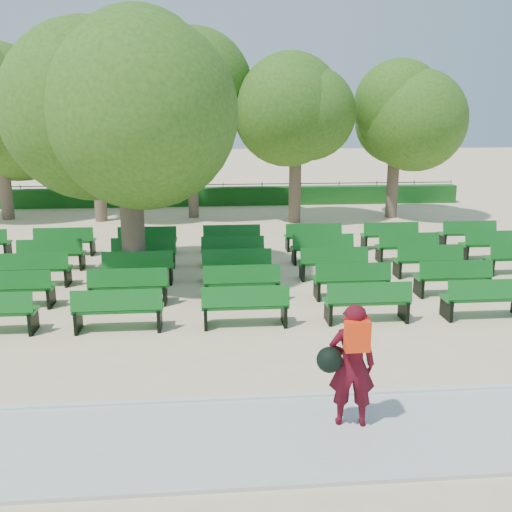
{
  "coord_description": "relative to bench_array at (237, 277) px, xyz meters",
  "views": [
    {
      "loc": [
        0.1,
        -14.57,
        4.53
      ],
      "look_at": [
        1.31,
        -1.0,
        1.1
      ],
      "focal_mm": 40.0,
      "sensor_mm": 36.0,
      "label": 1
    }
  ],
  "objects": [
    {
      "name": "ground",
      "position": [
        -0.93,
        -0.59,
        -0.1
      ],
      "size": [
        120.0,
        120.0,
        0.0
      ],
      "primitive_type": "plane",
      "color": "beige"
    },
    {
      "name": "paving",
      "position": [
        -0.93,
        -7.99,
        -0.07
      ],
      "size": [
        30.0,
        2.2,
        0.06
      ],
      "primitive_type": "cube",
      "color": "beige",
      "rests_on": "ground"
    },
    {
      "name": "curb",
      "position": [
        -0.93,
        -6.84,
        -0.05
      ],
      "size": [
        30.0,
        0.12,
        0.1
      ],
      "primitive_type": "cube",
      "color": "silver",
      "rests_on": "ground"
    },
    {
      "name": "hedge",
      "position": [
        -0.93,
        13.41,
        0.35
      ],
      "size": [
        26.0,
        0.7,
        0.9
      ],
      "primitive_type": "cube",
      "color": "#155219",
      "rests_on": "ground"
    },
    {
      "name": "fence",
      "position": [
        -0.93,
        13.81,
        -0.1
      ],
      "size": [
        26.0,
        0.1,
        1.02
      ],
      "primitive_type": null,
      "color": "black",
      "rests_on": "ground"
    },
    {
      "name": "tree_line",
      "position": [
        -0.93,
        9.41,
        -0.1
      ],
      "size": [
        21.8,
        6.8,
        7.04
      ],
      "primitive_type": null,
      "color": "#35611A",
      "rests_on": "ground"
    },
    {
      "name": "bench_array",
      "position": [
        0.0,
        0.0,
        0.0
      ],
      "size": [
        1.89,
        0.59,
        1.19
      ],
      "rotation": [
        0.0,
        0.0,
        -0.0
      ],
      "color": "#11631C",
      "rests_on": "ground"
    },
    {
      "name": "tree_among",
      "position": [
        -2.79,
        0.1,
        4.71
      ],
      "size": [
        4.81,
        4.81,
        7.01
      ],
      "color": "brown",
      "rests_on": "ground"
    },
    {
      "name": "person",
      "position": [
        1.2,
        -7.73,
        0.93
      ],
      "size": [
        0.9,
        0.57,
        1.86
      ],
      "rotation": [
        0.0,
        0.0,
        3.0
      ],
      "color": "#490A15",
      "rests_on": "ground"
    }
  ]
}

